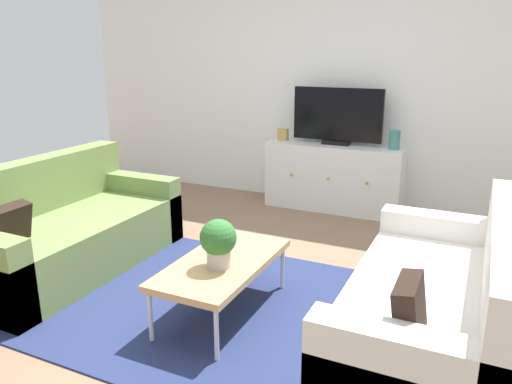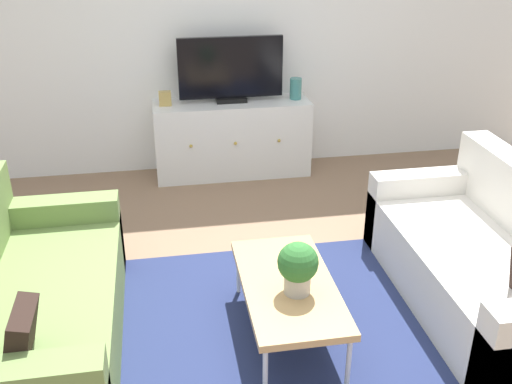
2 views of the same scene
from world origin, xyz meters
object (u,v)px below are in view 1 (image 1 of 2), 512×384
tv_console (334,177)px  flat_screen_tv (337,116)px  glass_vase (394,140)px  mantel_clock (283,134)px  potted_plant (218,241)px  couch_right_side (447,312)px  couch_left_side (62,233)px  coffee_table (223,265)px

tv_console → flat_screen_tv: size_ratio=1.52×
glass_vase → mantel_clock: size_ratio=1.51×
potted_plant → mantel_clock: bearing=103.7°
tv_console → flat_screen_tv: 0.65m
potted_plant → mantel_clock: (-0.63, 2.57, 0.23)m
mantel_clock → glass_vase: bearing=0.0°
couch_right_side → tv_console: size_ratio=1.24×
couch_left_side → glass_vase: 3.23m
coffee_table → mantel_clock: bearing=103.5°
potted_plant → glass_vase: bearing=77.2°
couch_left_side → potted_plant: couch_left_side is taller
potted_plant → glass_vase: (0.58, 2.57, 0.26)m
couch_left_side → mantel_clock: couch_left_side is taller
couch_left_side → coffee_table: couch_left_side is taller
tv_console → mantel_clock: 0.74m
potted_plant → glass_vase: glass_vase is taller
tv_console → glass_vase: glass_vase is taller
couch_left_side → tv_console: bearing=57.3°
couch_left_side → tv_console: size_ratio=1.24×
tv_console → mantel_clock: mantel_clock is taller
coffee_table → glass_vase: glass_vase is taller
couch_left_side → tv_console: couch_left_side is taller
flat_screen_tv → mantel_clock: bearing=-178.1°
coffee_table → glass_vase: size_ratio=5.30×
couch_left_side → glass_vase: bearing=48.1°
potted_plant → flat_screen_tv: bearing=90.4°
glass_vase → couch_right_side: bearing=-72.4°
tv_console → couch_left_side: bearing=-122.7°
potted_plant → glass_vase: 2.65m
couch_right_side → potted_plant: couch_right_side is taller
couch_left_side → flat_screen_tv: 2.93m
couch_left_side → coffee_table: (1.51, -0.10, 0.07)m
potted_plant → mantel_clock: size_ratio=2.39×
coffee_table → mantel_clock: (-0.60, 2.48, 0.43)m
potted_plant → flat_screen_tv: 2.63m
couch_right_side → flat_screen_tv: flat_screen_tv is taller
tv_console → flat_screen_tv: (0.00, 0.02, 0.65)m
couch_right_side → glass_vase: bearing=107.6°
couch_left_side → potted_plant: size_ratio=5.79×
coffee_table → flat_screen_tv: 2.58m
couch_left_side → couch_right_side: size_ratio=1.00×
flat_screen_tv → coffee_table: bearing=-90.2°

